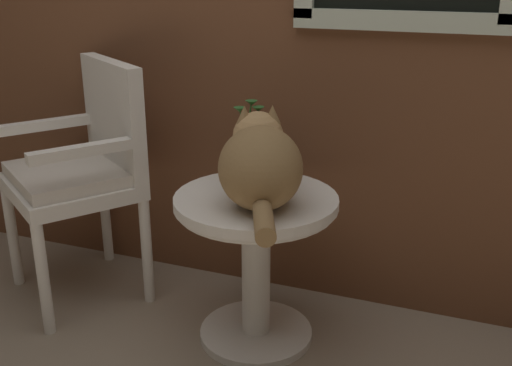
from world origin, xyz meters
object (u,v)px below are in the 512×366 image
object	(u,v)px
wicker_side_table	(256,241)
wicker_chair	(85,164)
cat	(260,162)
pewter_vase_with_ivy	(246,157)

from	to	relation	value
wicker_side_table	wicker_chair	world-z (taller)	wicker_chair
wicker_side_table	wicker_chair	xyz separation A→B (m)	(-0.78, 0.10, 0.17)
cat	pewter_vase_with_ivy	world-z (taller)	pewter_vase_with_ivy
wicker_side_table	cat	size ratio (longest dim) A/B	0.94
wicker_side_table	cat	distance (m)	0.32
wicker_chair	pewter_vase_with_ivy	xyz separation A→B (m)	(0.69, 0.04, 0.10)
wicker_chair	wicker_side_table	bearing A→B (deg)	-7.27
wicker_side_table	wicker_chair	bearing A→B (deg)	172.73
wicker_side_table	cat	world-z (taller)	cat
wicker_chair	cat	bearing A→B (deg)	-10.97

